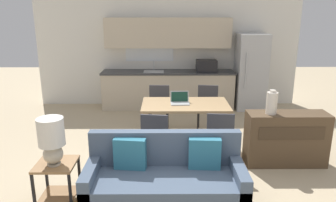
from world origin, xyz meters
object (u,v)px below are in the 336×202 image
(table_lamp, at_px, (52,139))
(couch, at_px, (165,178))
(dining_chair_near_left, at_px, (156,137))
(refrigerator, at_px, (251,72))
(dining_chair_far_left, at_px, (159,106))
(dining_chair_far_right, at_px, (207,106))
(side_table, at_px, (57,177))
(credenza, at_px, (286,139))
(vase, at_px, (272,103))
(dining_chair_near_right, at_px, (219,136))
(laptop, at_px, (180,100))
(dining_table, at_px, (185,107))

(table_lamp, bearing_deg, couch, 3.27)
(dining_chair_near_left, bearing_deg, refrigerator, -116.85)
(refrigerator, xyz_separation_m, dining_chair_far_left, (-2.16, -1.49, -0.40))
(table_lamp, height_order, dining_chair_far_right, table_lamp)
(side_table, height_order, credenza, credenza)
(dining_chair_near_left, height_order, dining_chair_far_right, same)
(table_lamp, distance_m, credenza, 3.42)
(couch, relative_size, table_lamp, 3.30)
(vase, bearing_deg, couch, -147.11)
(dining_chair_near_right, xyz_separation_m, laptop, (-0.57, 0.83, 0.32))
(couch, bearing_deg, dining_chair_far_left, 92.77)
(laptop, bearing_deg, dining_chair_far_right, 49.86)
(refrigerator, distance_m, laptop, 2.87)
(side_table, height_order, dining_chair_near_right, dining_chair_near_right)
(side_table, distance_m, dining_chair_far_right, 3.37)
(couch, relative_size, dining_chair_near_right, 2.16)
(dining_table, relative_size, vase, 4.05)
(refrigerator, bearing_deg, couch, -116.74)
(couch, xyz_separation_m, laptop, (0.25, 1.80, 0.49))
(side_table, height_order, vase, vase)
(side_table, relative_size, vase, 1.52)
(side_table, xyz_separation_m, dining_chair_far_right, (2.16, 2.59, 0.13))
(couch, distance_m, dining_chair_far_left, 2.57)
(dining_table, height_order, dining_chair_far_left, dining_chair_far_left)
(dining_chair_near_right, bearing_deg, refrigerator, -107.24)
(dining_table, height_order, couch, couch)
(refrigerator, distance_m, couch, 4.57)
(refrigerator, bearing_deg, laptop, -128.42)
(couch, bearing_deg, credenza, 29.35)
(refrigerator, height_order, dining_chair_near_right, refrigerator)
(credenza, xyz_separation_m, dining_chair_near_left, (-2.01, -0.12, 0.09))
(dining_table, xyz_separation_m, dining_chair_near_left, (-0.49, -0.83, -0.21))
(refrigerator, distance_m, side_table, 5.32)
(couch, xyz_separation_m, dining_chair_near_right, (0.82, 0.97, 0.17))
(couch, height_order, dining_chair_near_left, dining_chair_near_left)
(dining_table, relative_size, dining_chair_near_right, 1.67)
(credenza, height_order, dining_chair_near_right, dining_chair_near_right)
(dining_table, height_order, vase, vase)
(table_lamp, xyz_separation_m, dining_chair_near_right, (2.15, 1.04, -0.39))
(dining_chair_far_right, bearing_deg, refrigerator, 59.72)
(credenza, bearing_deg, side_table, -161.15)
(vase, height_order, dining_chair_near_right, vase)
(side_table, bearing_deg, dining_table, 47.20)
(credenza, distance_m, dining_chair_far_right, 1.82)
(dining_table, relative_size, laptop, 4.51)
(vase, relative_size, dining_chair_far_left, 0.41)
(side_table, height_order, dining_chair_near_left, dining_chair_near_left)
(side_table, distance_m, dining_chair_near_left, 1.53)
(dining_chair_near_left, relative_size, dining_chair_far_right, 1.00)
(refrigerator, xyz_separation_m, dining_chair_far_right, (-1.20, -1.50, -0.40))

